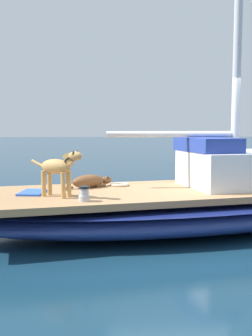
# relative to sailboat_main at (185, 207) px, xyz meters

# --- Properties ---
(ground_plane) EXTENTS (120.00, 120.00, 0.00)m
(ground_plane) POSITION_rel_sailboat_main_xyz_m (0.00, 0.00, -0.34)
(ground_plane) COLOR #143347
(sailboat_main) EXTENTS (3.73, 7.56, 0.66)m
(sailboat_main) POSITION_rel_sailboat_main_xyz_m (0.00, 0.00, 0.00)
(sailboat_main) COLOR navy
(sailboat_main) RESTS_ON ground
(mast_main) EXTENTS (0.14, 2.27, 6.44)m
(mast_main) POSITION_rel_sailboat_main_xyz_m (-0.16, 0.72, 3.20)
(mast_main) COLOR silver
(mast_main) RESTS_ON sailboat_main
(cabin_house) EXTENTS (1.76, 2.43, 0.84)m
(cabin_house) POSITION_rel_sailboat_main_xyz_m (-0.21, 1.10, 0.67)
(cabin_house) COLOR silver
(cabin_house) RESTS_ON sailboat_main
(dog_tan) EXTENTS (0.61, 0.82, 0.70)m
(dog_tan) POSITION_rel_sailboat_main_xyz_m (0.65, -2.05, 0.75)
(dog_tan) COLOR tan
(dog_tan) RESTS_ON sailboat_main
(dog_brown) EXTENTS (0.58, 0.85, 0.22)m
(dog_brown) POSITION_rel_sailboat_main_xyz_m (-0.23, -1.59, 0.43)
(dog_brown) COLOR brown
(dog_brown) RESTS_ON sailboat_main
(deck_winch) EXTENTS (0.16, 0.16, 0.21)m
(deck_winch) POSITION_rel_sailboat_main_xyz_m (1.02, -1.67, 0.42)
(deck_winch) COLOR #B7B7BC
(deck_winch) RESTS_ON sailboat_main
(coiled_rope) EXTENTS (0.32, 0.32, 0.04)m
(coiled_rope) POSITION_rel_sailboat_main_xyz_m (-0.38, -1.08, 0.35)
(coiled_rope) COLOR beige
(coiled_rope) RESTS_ON sailboat_main
(deck_towel) EXTENTS (0.61, 0.44, 0.03)m
(deck_towel) POSITION_rel_sailboat_main_xyz_m (0.29, -2.47, 0.34)
(deck_towel) COLOR blue
(deck_towel) RESTS_ON sailboat_main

